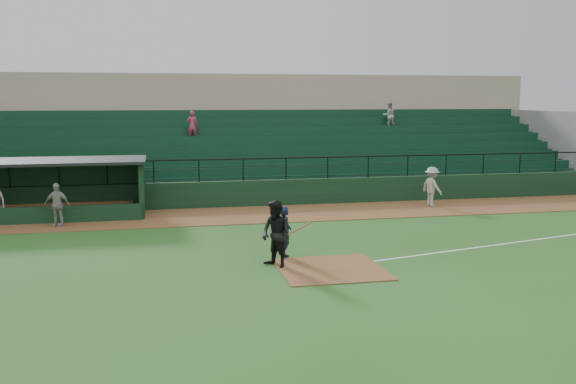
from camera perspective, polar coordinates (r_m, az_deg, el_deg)
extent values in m
plane|color=#22521A|center=(19.32, 3.07, -6.25)|extent=(90.00, 90.00, 0.00)
cube|color=brown|center=(26.95, -1.32, -1.99)|extent=(40.00, 4.00, 0.03)
cube|color=brown|center=(18.39, 3.88, -6.98)|extent=(3.00, 3.00, 0.03)
cube|color=white|center=(23.66, 21.40, -4.08)|extent=(17.49, 4.44, 0.01)
cube|color=black|center=(28.99, -2.12, -0.08)|extent=(36.00, 0.35, 1.20)
cylinder|color=black|center=(28.79, -2.14, 3.07)|extent=(36.00, 0.06, 0.06)
cube|color=slate|center=(33.65, -3.55, 3.15)|extent=(36.00, 9.00, 3.60)
cube|color=#0E3620|center=(33.12, -3.43, 3.85)|extent=(34.56, 8.00, 4.05)
cube|color=slate|center=(40.40, 22.65, 3.83)|extent=(0.35, 9.50, 4.20)
cube|color=tan|center=(39.98, -4.94, 5.99)|extent=(38.00, 3.00, 6.40)
cube|color=slate|center=(37.98, -4.57, 6.62)|extent=(36.00, 2.00, 0.20)
imported|color=#ABABAB|center=(37.45, 9.17, 6.88)|extent=(0.77, 0.60, 1.58)
imported|color=#9B3944|center=(34.03, -8.70, 5.99)|extent=(0.58, 0.38, 1.58)
cube|color=black|center=(29.11, -21.47, 0.46)|extent=(8.50, 0.20, 2.30)
cube|color=black|center=(27.42, -13.13, 0.37)|extent=(0.20, 2.60, 2.30)
cube|color=black|center=(27.70, -22.04, 2.57)|extent=(8.90, 3.20, 0.12)
cube|color=olive|center=(28.85, -21.50, -1.42)|extent=(7.65, 0.40, 0.50)
cube|color=black|center=(26.65, -22.30, -2.02)|extent=(8.50, 0.12, 0.70)
imported|color=black|center=(19.47, -0.26, -3.68)|extent=(0.52, 0.67, 1.62)
cylinder|color=olive|center=(19.33, 1.02, -3.34)|extent=(0.79, 0.34, 0.35)
imported|color=black|center=(18.35, -1.10, -3.86)|extent=(1.15, 1.22, 1.98)
imported|color=#A9A49E|center=(29.48, 12.95, 0.50)|extent=(0.99, 1.31, 1.80)
imported|color=#9D9893|center=(25.72, -20.26, -1.09)|extent=(1.06, 0.64, 1.68)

